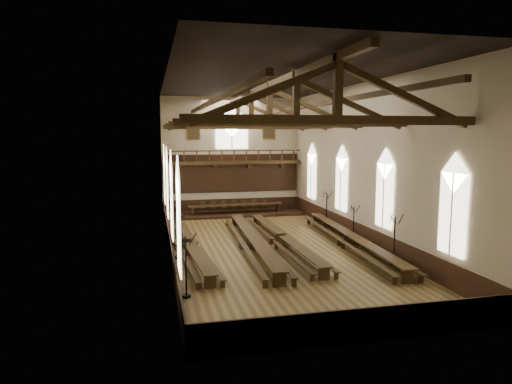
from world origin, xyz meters
TOP-DOWN VIEW (x-y plane):
  - ground at (0.00, 0.00)m, footprint 26.00×26.00m
  - room_walls at (0.00, 0.00)m, footprint 26.00×26.00m
  - wainscot_band at (0.00, 0.00)m, footprint 12.00×26.00m
  - side_windows at (-0.00, -0.00)m, footprint 11.85×19.80m
  - end_window at (0.00, 12.90)m, footprint 2.80×0.12m
  - minstrels_gallery at (0.00, 12.66)m, footprint 11.80×1.24m
  - portraits at (0.00, 12.90)m, footprint 7.75×0.09m
  - roof_trusses at (0.00, -0.00)m, footprint 11.70×25.70m
  - refectory_row_a at (-4.89, 0.10)m, footprint 1.83×13.90m
  - refectory_row_b at (-1.01, 0.07)m, footprint 1.96×14.95m
  - refectory_row_c at (0.92, 0.19)m, footprint 1.52×14.17m
  - refectory_row_d at (4.97, -0.91)m, footprint 2.04×14.85m
  - dais at (0.04, 11.40)m, footprint 11.40×2.80m
  - high_table at (0.04, 11.40)m, footprint 8.01×1.19m
  - high_chairs at (0.04, 12.18)m, footprint 5.84×0.44m
  - candelabrum_left_near at (-5.55, -7.39)m, footprint 0.82×0.83m
  - candelabrum_left_mid at (-5.55, -1.03)m, footprint 0.66×0.75m
  - candelabrum_left_far at (-5.55, 5.75)m, footprint 0.64×0.71m
  - candelabrum_right_near at (5.55, -4.88)m, footprint 0.81×0.78m
  - candelabrum_right_mid at (5.55, 0.10)m, footprint 0.69×0.73m
  - candelabrum_right_far at (5.55, 4.69)m, footprint 0.77×0.84m

SIDE VIEW (x-z plane):
  - ground at x=0.00m, z-range 0.00..0.00m
  - dais at x=0.04m, z-range 0.00..0.19m
  - refectory_row_a at x=-4.89m, z-range 0.16..0.85m
  - refectory_row_c at x=0.92m, z-range 0.17..0.89m
  - refectory_row_d at x=4.97m, z-range 0.18..0.97m
  - refectory_row_b at x=-1.01m, z-range 0.18..0.99m
  - wainscot_band at x=0.00m, z-range 0.00..1.20m
  - candelabrum_left_far at x=-5.55m, z-range -0.45..1.86m
  - high_chairs at x=0.04m, z-range 0.23..1.22m
  - candelabrum_right_mid at x=5.55m, z-range -0.47..1.94m
  - candelabrum_left_mid at x=-5.55m, z-range -0.48..1.95m
  - high_table at x=0.04m, z-range 0.45..1.19m
  - candelabrum_right_near at x=5.55m, z-range -0.53..2.17m
  - candelabrum_right_far at x=5.55m, z-range -0.54..2.20m
  - candelabrum_left_near at x=-5.55m, z-range -0.55..2.24m
  - side_windows at x=0.00m, z-range 1.49..5.99m
  - minstrels_gallery at x=0.00m, z-range 2.06..5.76m
  - room_walls at x=0.00m, z-range -6.54..19.46m
  - portraits at x=0.00m, z-range 6.38..7.82m
  - end_window at x=0.00m, z-range 5.32..9.12m
  - roof_trusses at x=0.00m, z-range 6.82..9.62m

